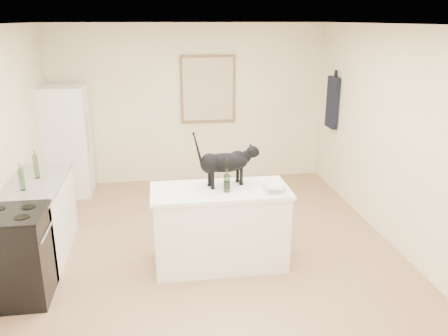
{
  "coord_description": "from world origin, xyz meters",
  "views": [
    {
      "loc": [
        -0.53,
        -4.83,
        2.66
      ],
      "look_at": [
        0.15,
        -0.15,
        1.12
      ],
      "focal_mm": 36.98,
      "sensor_mm": 36.0,
      "label": 1
    }
  ],
  "objects_px": {
    "wine_bottle": "(227,178)",
    "stove": "(17,257)",
    "glass_bowl": "(275,190)",
    "fridge": "(66,141)",
    "black_cat": "(224,165)"
  },
  "relations": [
    {
      "from": "fridge",
      "to": "wine_bottle",
      "type": "bearing_deg",
      "value": -51.38
    },
    {
      "from": "stove",
      "to": "glass_bowl",
      "type": "relative_size",
      "value": 3.56
    },
    {
      "from": "glass_bowl",
      "to": "stove",
      "type": "bearing_deg",
      "value": -175.34
    },
    {
      "from": "black_cat",
      "to": "glass_bowl",
      "type": "height_order",
      "value": "black_cat"
    },
    {
      "from": "glass_bowl",
      "to": "fridge",
      "type": "bearing_deg",
      "value": 133.62
    },
    {
      "from": "stove",
      "to": "fridge",
      "type": "bearing_deg",
      "value": 90.0
    },
    {
      "from": "stove",
      "to": "wine_bottle",
      "type": "relative_size",
      "value": 2.82
    },
    {
      "from": "fridge",
      "to": "wine_bottle",
      "type": "relative_size",
      "value": 5.33
    },
    {
      "from": "fridge",
      "to": "stove",
      "type": "bearing_deg",
      "value": -90.0
    },
    {
      "from": "stove",
      "to": "wine_bottle",
      "type": "distance_m",
      "value": 2.22
    },
    {
      "from": "wine_bottle",
      "to": "stove",
      "type": "bearing_deg",
      "value": -171.67
    },
    {
      "from": "wine_bottle",
      "to": "glass_bowl",
      "type": "relative_size",
      "value": 1.26
    },
    {
      "from": "stove",
      "to": "wine_bottle",
      "type": "height_order",
      "value": "wine_bottle"
    },
    {
      "from": "black_cat",
      "to": "wine_bottle",
      "type": "distance_m",
      "value": 0.21
    },
    {
      "from": "fridge",
      "to": "glass_bowl",
      "type": "xyz_separation_m",
      "value": [
        2.61,
        -2.74,
        0.08
      ]
    }
  ]
}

